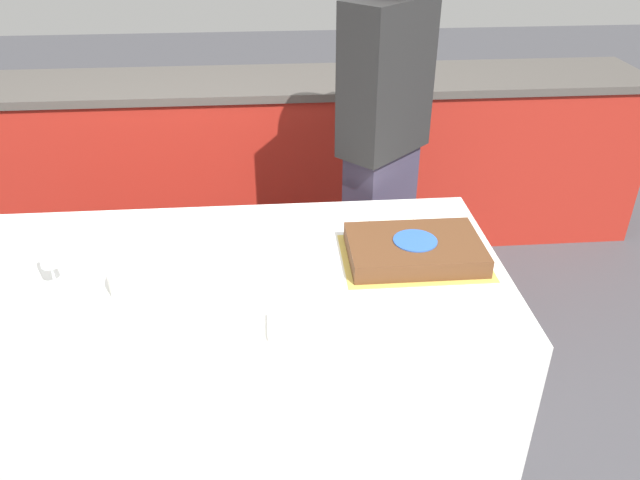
% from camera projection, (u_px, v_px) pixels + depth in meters
% --- Properties ---
extents(ground_plane, '(14.00, 14.00, 0.00)m').
position_uv_depth(ground_plane, '(238.00, 430.00, 2.40)').
color(ground_plane, '#424247').
extents(back_counter, '(4.40, 0.58, 0.92)m').
position_uv_depth(back_counter, '(241.00, 161.00, 3.48)').
color(back_counter, '#A82319').
rests_on(back_counter, ground_plane).
extents(dining_table, '(1.84, 0.91, 0.74)m').
position_uv_depth(dining_table, '(231.00, 357.00, 2.21)').
color(dining_table, silver).
rests_on(dining_table, ground_plane).
extents(cake, '(0.48, 0.33, 0.07)m').
position_uv_depth(cake, '(414.00, 250.00, 2.07)').
color(cake, gold).
rests_on(cake, dining_table).
extents(plate_stack, '(0.22, 0.22, 0.08)m').
position_uv_depth(plate_stack, '(146.00, 278.00, 1.91)').
color(plate_stack, white).
rests_on(plate_stack, dining_table).
extents(wine_glass, '(0.07, 0.07, 0.18)m').
position_uv_depth(wine_glass, '(48.00, 253.00, 1.88)').
color(wine_glass, white).
rests_on(wine_glass, dining_table).
extents(side_plate_near_cake, '(0.19, 0.19, 0.00)m').
position_uv_depth(side_plate_near_cake, '(389.00, 214.00, 2.35)').
color(side_plate_near_cake, white).
rests_on(side_plate_near_cake, dining_table).
extents(utensil_pile, '(0.16, 0.11, 0.02)m').
position_uv_depth(utensil_pile, '(296.00, 326.00, 1.76)').
color(utensil_pile, white).
rests_on(utensil_pile, dining_table).
extents(person_cutting_cake, '(0.41, 0.41, 1.66)m').
position_uv_depth(person_cutting_cake, '(383.00, 149.00, 2.58)').
color(person_cutting_cake, '#383347').
rests_on(person_cutting_cake, ground_plane).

